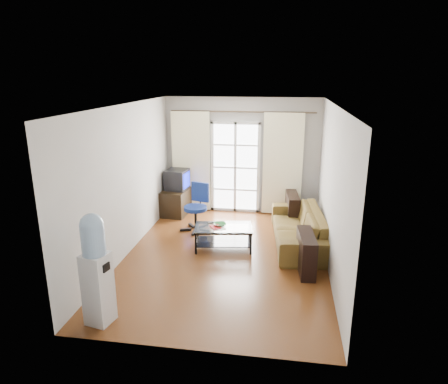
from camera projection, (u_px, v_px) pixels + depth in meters
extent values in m
plane|color=brown|center=(225.00, 256.00, 7.27)|extent=(5.20, 5.20, 0.00)
plane|color=white|center=(225.00, 106.00, 6.50)|extent=(5.20, 5.20, 0.00)
cube|color=#B0ADA7|center=(242.00, 156.00, 9.35)|extent=(3.60, 0.02, 2.70)
cube|color=#B0ADA7|center=(190.00, 247.00, 4.42)|extent=(3.60, 0.02, 2.70)
cube|color=#B0ADA7|center=(126.00, 181.00, 7.15)|extent=(0.02, 5.20, 2.70)
cube|color=#B0ADA7|center=(332.00, 190.00, 6.62)|extent=(0.02, 5.20, 2.70)
cube|color=white|center=(235.00, 168.00, 9.41)|extent=(1.01, 0.02, 2.04)
cube|color=white|center=(235.00, 168.00, 9.39)|extent=(1.16, 0.06, 2.15)
cylinder|color=#4C3F2D|center=(242.00, 112.00, 8.96)|extent=(3.30, 0.04, 0.04)
cube|color=#FFFCCD|center=(191.00, 162.00, 9.45)|extent=(0.90, 0.07, 2.35)
cube|color=#FFFCCD|center=(283.00, 165.00, 9.14)|extent=(0.90, 0.07, 2.35)
cube|color=gray|center=(275.00, 200.00, 9.43)|extent=(0.64, 0.12, 0.64)
imported|color=olive|center=(298.00, 227.00, 7.76)|extent=(2.43, 1.31, 0.66)
cube|color=silver|center=(223.00, 227.00, 7.51)|extent=(1.15, 0.76, 0.01)
cube|color=black|center=(223.00, 242.00, 7.59)|extent=(1.08, 0.69, 0.01)
cube|color=black|center=(196.00, 243.00, 7.31)|extent=(0.05, 0.05, 0.43)
cube|color=black|center=(251.00, 244.00, 7.30)|extent=(0.05, 0.05, 0.43)
cube|color=black|center=(198.00, 232.00, 7.83)|extent=(0.05, 0.05, 0.43)
cube|color=black|center=(249.00, 232.00, 7.83)|extent=(0.05, 0.05, 0.43)
imported|color=green|center=(220.00, 224.00, 7.54)|extent=(0.40, 0.40, 0.06)
imported|color=#A3142F|center=(212.00, 228.00, 7.42)|extent=(0.38, 0.39, 0.02)
cube|color=black|center=(212.00, 222.00, 7.71)|extent=(0.18, 0.12, 0.02)
cube|color=black|center=(176.00, 202.00, 9.42)|extent=(0.61, 0.85, 0.59)
cube|color=black|center=(177.00, 179.00, 9.32)|extent=(0.52, 0.56, 0.47)
cube|color=#0C19E5|center=(187.00, 180.00, 9.26)|extent=(0.06, 0.41, 0.35)
cube|color=black|center=(169.00, 179.00, 9.37)|extent=(0.18, 0.36, 0.31)
cylinder|color=black|center=(196.00, 219.00, 8.41)|extent=(0.06, 0.06, 0.51)
cylinder|color=navy|center=(195.00, 208.00, 8.34)|extent=(0.49, 0.49, 0.08)
cube|color=navy|center=(200.00, 192.00, 8.45)|extent=(0.40, 0.17, 0.42)
cube|color=silver|center=(98.00, 289.00, 5.23)|extent=(0.37, 0.37, 0.99)
cylinder|color=#7C9CC0|center=(93.00, 240.00, 5.03)|extent=(0.30, 0.30, 0.40)
sphere|color=#7C9CC0|center=(92.00, 225.00, 4.97)|extent=(0.30, 0.30, 0.30)
cube|color=black|center=(106.00, 267.00, 5.07)|extent=(0.07, 0.13, 0.10)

